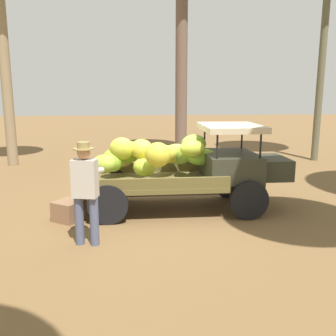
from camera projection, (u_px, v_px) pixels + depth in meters
ground_plane at (161, 208)px, 8.41m from camera, size 60.00×60.00×0.00m
truck at (187, 166)px, 8.20m from camera, size 4.52×1.88×1.84m
farmer at (85, 187)px, 6.23m from camera, size 0.52×0.49×1.75m
wooden_crate at (69, 211)px, 7.57m from camera, size 0.70×0.70×0.40m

